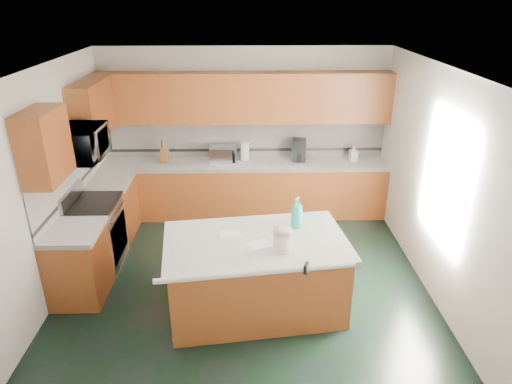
{
  "coord_description": "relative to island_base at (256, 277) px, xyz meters",
  "views": [
    {
      "loc": [
        0.04,
        -4.95,
        3.46
      ],
      "look_at": [
        0.15,
        0.35,
        1.12
      ],
      "focal_mm": 32.0,
      "sensor_mm": 36.0,
      "label": 1
    }
  ],
  "objects": [
    {
      "name": "water_jug",
      "position": [
        0.7,
        2.59,
        0.61
      ],
      "size": [
        0.15,
        0.15,
        0.24
      ],
      "primitive_type": "cylinder",
      "color": "#587DAD",
      "rests_on": "back_countertop"
    },
    {
      "name": "microwave",
      "position": [
        -2.13,
        1.03,
        1.3
      ],
      "size": [
        0.5,
        0.73,
        0.41
      ],
      "primitive_type": "imported",
      "rotation": [
        0.0,
        0.0,
        1.57
      ],
      "color": "#B7B7BC",
      "rests_on": "wall_left"
    },
    {
      "name": "ceiling",
      "position": [
        -0.13,
        0.53,
        2.27
      ],
      "size": [
        4.6,
        4.6,
        0.0
      ],
      "primitive_type": "plane",
      "color": "white",
      "rests_on": "ground"
    },
    {
      "name": "treat_jar_lid",
      "position": [
        0.28,
        -0.23,
        0.72
      ],
      "size": [
        0.21,
        0.21,
        0.13
      ],
      "primitive_type": "ellipsoid",
      "color": "beige",
      "rests_on": "treat_jar"
    },
    {
      "name": "paper_sheet_a",
      "position": [
        0.02,
        -0.1,
        0.49
      ],
      "size": [
        0.31,
        0.28,
        0.0
      ],
      "primitive_type": "cube",
      "rotation": [
        0.0,
        0.0,
        0.42
      ],
      "color": "white",
      "rests_on": "island_top"
    },
    {
      "name": "window_light_proxy",
      "position": [
        2.16,
        0.33,
        1.07
      ],
      "size": [
        0.02,
        1.4,
        1.1
      ],
      "primitive_type": "cube",
      "color": "white",
      "rests_on": "wall_right"
    },
    {
      "name": "left_upper_cab_front",
      "position": [
        -2.26,
        0.29,
        1.51
      ],
      "size": [
        0.33,
        0.72,
        0.78
      ],
      "primitive_type": "cube",
      "color": "#3F1808",
      "rests_on": "wall_left"
    },
    {
      "name": "left_accent_band",
      "position": [
        -2.41,
        1.08,
        0.61
      ],
      "size": [
        0.01,
        2.3,
        0.05
      ],
      "primitive_type": "cube",
      "color": "black",
      "rests_on": "wall_left"
    },
    {
      "name": "wall_right",
      "position": [
        2.19,
        0.53,
        0.92
      ],
      "size": [
        0.04,
        4.6,
        2.7
      ],
      "primitive_type": "cube",
      "color": "silver",
      "rests_on": "ground"
    },
    {
      "name": "range_backguard",
      "position": [
        -2.39,
        1.03,
        0.59
      ],
      "size": [
        0.06,
        0.76,
        0.18
      ],
      "primitive_type": "cube",
      "color": "#B7B7BC",
      "rests_on": "range_body"
    },
    {
      "name": "coffee_carafe",
      "position": [
        0.76,
        2.55,
        0.56
      ],
      "size": [
        0.15,
        0.15,
        0.15
      ],
      "primitive_type": "cylinder",
      "color": "black",
      "rests_on": "back_countertop"
    },
    {
      "name": "knife_block",
      "position": [
        -1.42,
        2.58,
        0.6
      ],
      "size": [
        0.14,
        0.18,
        0.24
      ],
      "primitive_type": "cube",
      "rotation": [
        -0.31,
        0.0,
        -0.1
      ],
      "color": "#472814",
      "rests_on": "back_countertop"
    },
    {
      "name": "paper_towel_base",
      "position": [
        -0.12,
        2.63,
        0.5
      ],
      "size": [
        0.21,
        0.21,
        0.01
      ],
      "primitive_type": "cylinder",
      "color": "#B7B7BC",
      "rests_on": "back_countertop"
    },
    {
      "name": "back_countertop",
      "position": [
        -0.13,
        2.53,
        0.46
      ],
      "size": [
        4.6,
        0.64,
        0.06
      ],
      "primitive_type": "cube",
      "color": "white",
      "rests_on": "back_base_cab"
    },
    {
      "name": "toaster_oven_door",
      "position": [
        -0.47,
        2.44,
        0.61
      ],
      "size": [
        0.39,
        0.01,
        0.21
      ],
      "primitive_type": "cube",
      "color": "black",
      "rests_on": "toaster_oven"
    },
    {
      "name": "left_backsplash",
      "position": [
        -2.42,
        1.08,
        0.81
      ],
      "size": [
        0.02,
        2.3,
        0.63
      ],
      "primitive_type": "cube",
      "color": "silver",
      "rests_on": "wall_left"
    },
    {
      "name": "back_base_cab",
      "position": [
        -0.13,
        2.53,
        0.0
      ],
      "size": [
        4.6,
        0.6,
        0.86
      ],
      "primitive_type": "cube",
      "color": "#3F1808",
      "rests_on": "ground"
    },
    {
      "name": "range_handle",
      "position": [
        -1.81,
        1.03,
        0.35
      ],
      "size": [
        0.02,
        0.66,
        0.02
      ],
      "primitive_type": "cylinder",
      "rotation": [
        1.57,
        0.0,
        0.0
      ],
      "color": "#B7B7BC",
      "rests_on": "range_body"
    },
    {
      "name": "soap_bottle_back",
      "position": [
        1.64,
        2.58,
        0.62
      ],
      "size": [
        0.14,
        0.14,
        0.26
      ],
      "primitive_type": "imported",
      "rotation": [
        0.0,
        0.0,
        0.15
      ],
      "color": "white",
      "rests_on": "back_countertop"
    },
    {
      "name": "island_base",
      "position": [
        0.0,
        0.0,
        0.0
      ],
      "size": [
        2.06,
        1.34,
        0.86
      ],
      "primitive_type": "cube",
      "rotation": [
        0.0,
        0.0,
        0.13
      ],
      "color": "#3F1808",
      "rests_on": "ground"
    },
    {
      "name": "left_upper_cab_rear",
      "position": [
        -2.26,
        1.95,
        1.51
      ],
      "size": [
        0.33,
        1.09,
        0.78
      ],
      "primitive_type": "cube",
      "color": "#3F1808",
      "rests_on": "wall_left"
    },
    {
      "name": "wall_back",
      "position": [
        -0.13,
        2.85,
        0.92
      ],
      "size": [
        4.6,
        0.04,
        2.7
      ],
      "primitive_type": "cube",
      "color": "silver",
      "rests_on": "ground"
    },
    {
      "name": "range_body",
      "position": [
        -2.13,
        1.03,
        0.01
      ],
      "size": [
        0.6,
        0.76,
        0.88
      ],
      "primitive_type": "cube",
      "color": "#B7B7BC",
      "rests_on": "ground"
    },
    {
      "name": "back_backsplash",
      "position": [
        -0.13,
        2.81,
        0.81
      ],
      "size": [
        4.6,
        0.02,
        0.63
      ],
      "primitive_type": "cube",
      "color": "silver",
      "rests_on": "back_countertop"
    },
    {
      "name": "island_top",
      "position": [
        0.0,
        0.0,
        0.46
      ],
      "size": [
        2.17,
        1.46,
        0.06
      ],
      "primitive_type": "cube",
      "rotation": [
        0.0,
        0.0,
        0.13
      ],
      "color": "white",
      "rests_on": "island_base"
    },
    {
      "name": "wall_left",
      "position": [
        -2.45,
        0.53,
        0.92
      ],
      "size": [
        0.04,
        4.6,
        2.7
      ],
      "primitive_type": "cube",
      "color": "silver",
      "rests_on": "ground"
    },
    {
      "name": "range_oven_door",
      "position": [
        -1.84,
        1.03,
        -0.03
      ],
      "size": [
        0.02,
        0.68,
        0.55
      ],
      "primitive_type": "cube",
      "color": "black",
      "rests_on": "range_body"
    },
    {
      "name": "wall_front",
      "position": [
        -0.13,
        -1.79,
        0.92
      ],
      "size": [
        4.6,
        0.04,
        2.7
      ],
      "primitive_type": "cube",
      "color": "silver",
      "rests_on": "ground"
    },
    {
      "name": "paper_sheet_b",
      "position": [
        -0.29,
        0.15,
        0.49
      ],
      "size": [
        0.26,
        0.2,
        0.0
      ],
      "primitive_type": "cube",
      "rotation": [
        0.0,
        0.0,
        0.11
      ],
      "color": "white",
      "rests_on": "island_top"
    },
    {
      "name": "soap_back_cap",
      "position": [
        1.64,
        2.58,
        0.77
      ],
      "size": [
        0.02,
        0.02,
        0.03
      ],
      "primitive_type": "cylinder",
      "color": "red",
      "rests_on": "soap_bottle_back"
    },
    {
      "name": "left_base_cab_front",
      "position": [
        -2.13,
        0.29,
        0.0
      ],
      "size": [
        0.6,
        0.72,
        0.86
      ],
      "primitive_type": "cube",
      "color": "#3F1808",
      "rests_on": "ground"
    },
    {
      "name": "treat_jar_knob",
      "position": [
        0.28,
        -0.23,
        0.77
      ],
      "size": [
        0.07,
        0.02,
        0.02
      ],
      "primitive_type": "cylinder",
      "rotation": [
        0.0,
        1.57,
        0.0
      ],
      "color": "tan",
      "rests_on": "treat_jar_lid"
    },
    {
      "name": "left_base_cab_rear",
      "position": [
        -2.13,
        1.82,
        0.0
      ],
      "size": [
        0.6,
        0.82,
        0.86
      ],
      "primitive_type": "cube",
      "color": "#3F1808",
      "rests_on": "ground"
    },
    {
      "name": "toaster_oven",
      "position": [
        -0.47,
        2.58,
        0.61
      ],
      "size": [
        0.43,
        0.3,
        0.25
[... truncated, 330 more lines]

